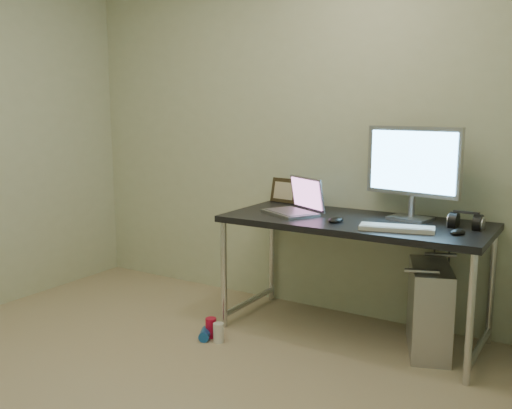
% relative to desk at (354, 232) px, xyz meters
% --- Properties ---
extents(floor, '(3.50, 3.50, 0.00)m').
position_rel_desk_xyz_m(floor, '(-0.66, -1.40, -0.67)').
color(floor, tan).
rests_on(floor, ground).
extents(wall_back, '(3.50, 0.02, 2.50)m').
position_rel_desk_xyz_m(wall_back, '(-0.66, 0.35, 0.58)').
color(wall_back, beige).
rests_on(wall_back, ground).
extents(desk, '(1.62, 0.71, 0.75)m').
position_rel_desk_xyz_m(desk, '(0.00, 0.00, 0.00)').
color(desk, black).
rests_on(desk, ground).
extents(tower_computer, '(0.38, 0.54, 0.55)m').
position_rel_desk_xyz_m(tower_computer, '(0.48, 0.01, -0.41)').
color(tower_computer, '#AFB0B4').
rests_on(tower_computer, ground).
extents(cable_a, '(0.01, 0.16, 0.69)m').
position_rel_desk_xyz_m(cable_a, '(0.43, 0.30, -0.27)').
color(cable_a, black).
rests_on(cable_a, ground).
extents(cable_b, '(0.02, 0.11, 0.71)m').
position_rel_desk_xyz_m(cable_b, '(0.52, 0.28, -0.29)').
color(cable_b, black).
rests_on(cable_b, ground).
extents(can_red, '(0.07, 0.07, 0.13)m').
position_rel_desk_xyz_m(can_red, '(-0.74, -0.50, -0.61)').
color(can_red, red).
rests_on(can_red, ground).
extents(can_white, '(0.08, 0.08, 0.12)m').
position_rel_desk_xyz_m(can_white, '(-0.66, -0.54, -0.61)').
color(can_white, white).
rests_on(can_white, ground).
extents(can_blue, '(0.11, 0.14, 0.07)m').
position_rel_desk_xyz_m(can_blue, '(-0.75, -0.55, -0.64)').
color(can_blue, '#1754AD').
rests_on(can_blue, ground).
extents(laptop, '(0.43, 0.41, 0.24)m').
position_rel_desk_xyz_m(laptop, '(-0.40, -0.01, 0.13)').
color(laptop, '#9F9FA5').
rests_on(laptop, desk).
extents(monitor, '(0.60, 0.22, 0.57)m').
position_rel_desk_xyz_m(monitor, '(0.30, 0.18, 0.41)').
color(monitor, '#9F9FA5').
rests_on(monitor, desk).
extents(keyboard, '(0.43, 0.22, 0.02)m').
position_rel_desk_xyz_m(keyboard, '(0.32, -0.17, 0.09)').
color(keyboard, silver).
rests_on(keyboard, desk).
extents(mouse_right, '(0.09, 0.12, 0.04)m').
position_rel_desk_xyz_m(mouse_right, '(0.63, -0.10, 0.10)').
color(mouse_right, black).
rests_on(mouse_right, desk).
extents(mouse_left, '(0.09, 0.13, 0.04)m').
position_rel_desk_xyz_m(mouse_left, '(-0.07, -0.13, 0.10)').
color(mouse_left, black).
rests_on(mouse_left, desk).
extents(headphones, '(0.18, 0.11, 0.12)m').
position_rel_desk_xyz_m(headphones, '(0.64, 0.09, 0.11)').
color(headphones, black).
rests_on(headphones, desk).
extents(picture_frame, '(0.23, 0.09, 0.18)m').
position_rel_desk_xyz_m(picture_frame, '(-0.67, 0.33, 0.17)').
color(picture_frame, black).
rests_on(picture_frame, desk).
extents(webcam, '(0.04, 0.04, 0.11)m').
position_rel_desk_xyz_m(webcam, '(-0.38, 0.31, 0.16)').
color(webcam, silver).
rests_on(webcam, desk).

